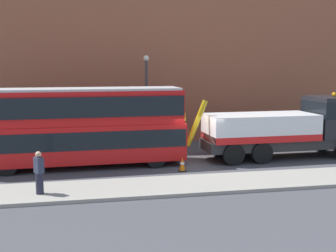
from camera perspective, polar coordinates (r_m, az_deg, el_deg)
ground_plane at (r=22.51m, az=3.68°, el=-5.09°), size 120.00×120.00×0.00m
near_kerb at (r=18.59m, az=7.02°, el=-7.75°), size 60.00×2.80×0.15m
building_facade at (r=29.10m, az=0.09°, el=13.92°), size 60.00×1.50×16.00m
recovery_tow_truck at (r=24.57m, az=16.26°, el=-0.10°), size 10.18×2.88×3.67m
double_decker_bus at (r=21.77m, az=-12.36°, el=0.26°), size 11.10×2.84×4.06m
pedestrian_onlooker at (r=17.27m, az=-17.19°, el=-6.18°), size 0.44×0.48×1.71m
traffic_cone_near_bus at (r=20.75m, az=1.96°, el=-5.25°), size 0.36×0.36×0.72m
street_lamp at (r=26.53m, az=-2.95°, el=4.52°), size 0.36×0.36×5.83m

